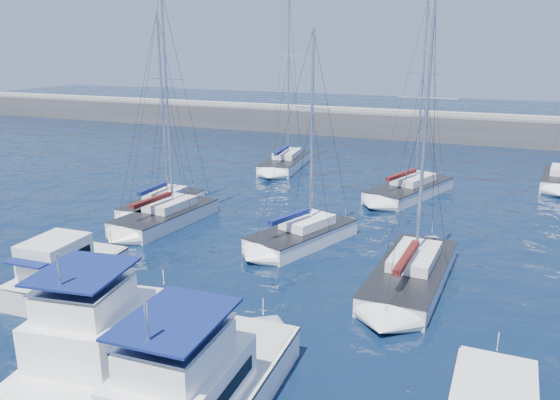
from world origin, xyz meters
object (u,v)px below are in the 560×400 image
at_px(motor_yacht_port_inner, 104,342).
at_px(sailboat_mid_b, 166,216).
at_px(motor_yacht_port_outer, 65,273).
at_px(sailboat_mid_a, 163,204).
at_px(sailboat_mid_c, 303,235).
at_px(sailboat_back_a, 286,162).
at_px(motor_yacht_stbd_inner, 196,397).
at_px(sailboat_back_b, 410,189).
at_px(sailboat_mid_d, 412,274).

relative_size(motor_yacht_port_inner, sailboat_mid_b, 0.58).
xyz_separation_m(motor_yacht_port_outer, sailboat_mid_b, (-1.38, 10.53, -0.41)).
distance_m(sailboat_mid_a, sailboat_mid_c, 11.66).
distance_m(motor_yacht_port_inner, sailboat_back_a, 34.96).
height_order(sailboat_mid_a, sailboat_back_a, sailboat_back_a).
xyz_separation_m(motor_yacht_stbd_inner, sailboat_mid_c, (-2.66, 16.68, -0.62)).
bearing_deg(sailboat_mid_c, sailboat_mid_a, -171.46).
bearing_deg(sailboat_mid_b, sailboat_mid_c, 6.00).
xyz_separation_m(motor_yacht_port_inner, sailboat_back_b, (6.12, 28.47, -0.62)).
bearing_deg(sailboat_mid_c, sailboat_mid_d, -5.52).
bearing_deg(motor_yacht_port_outer, sailboat_back_b, 59.76).
bearing_deg(sailboat_mid_a, sailboat_mid_c, -11.85).
xyz_separation_m(sailboat_mid_d, sailboat_back_a, (-15.76, 22.38, 0.03)).
distance_m(motor_yacht_port_outer, sailboat_mid_a, 13.17).
xyz_separation_m(motor_yacht_port_inner, sailboat_mid_a, (-9.39, 17.45, -0.61)).
relative_size(motor_yacht_port_inner, sailboat_mid_a, 0.63).
bearing_deg(sailboat_mid_a, motor_yacht_port_outer, -76.82).
xyz_separation_m(sailboat_mid_c, sailboat_mid_d, (6.96, -3.27, -0.00)).
xyz_separation_m(motor_yacht_port_outer, sailboat_mid_d, (15.23, 7.25, -0.44)).
distance_m(motor_yacht_port_inner, sailboat_mid_b, 17.01).
height_order(sailboat_mid_c, sailboat_back_b, sailboat_back_b).
distance_m(motor_yacht_stbd_inner, sailboat_mid_c, 16.90).
bearing_deg(motor_yacht_port_outer, sailboat_mid_b, 94.62).
height_order(motor_yacht_port_inner, motor_yacht_stbd_inner, same).
bearing_deg(sailboat_mid_b, motor_yacht_port_outer, -76.52).
relative_size(sailboat_mid_b, sailboat_back_b, 1.00).
relative_size(motor_yacht_port_outer, sailboat_back_a, 0.37).
bearing_deg(sailboat_mid_d, motor_yacht_port_inner, -124.58).
height_order(motor_yacht_port_outer, sailboat_mid_d, sailboat_mid_d).
height_order(motor_yacht_port_inner, sailboat_mid_a, sailboat_mid_a).
distance_m(motor_yacht_port_outer, sailboat_mid_b, 10.63).
bearing_deg(sailboat_mid_d, sailboat_mid_c, 157.29).
xyz_separation_m(sailboat_mid_a, sailboat_mid_b, (1.78, -2.25, 0.00)).
bearing_deg(sailboat_mid_c, sailboat_mid_b, -160.34).
height_order(motor_yacht_port_outer, sailboat_mid_a, sailboat_mid_a).
height_order(motor_yacht_stbd_inner, sailboat_back_a, sailboat_back_a).
relative_size(motor_yacht_port_inner, sailboat_mid_c, 0.69).
relative_size(sailboat_mid_c, sailboat_back_a, 0.75).
height_order(motor_yacht_stbd_inner, sailboat_mid_b, sailboat_mid_b).
distance_m(motor_yacht_port_outer, motor_yacht_port_inner, 7.79).
relative_size(sailboat_mid_a, sailboat_mid_b, 0.92).
bearing_deg(motor_yacht_stbd_inner, sailboat_mid_a, 124.38).
relative_size(sailboat_mid_b, sailboat_back_a, 0.89).
bearing_deg(motor_yacht_stbd_inner, sailboat_mid_d, 69.94).
height_order(sailboat_mid_c, sailboat_mid_d, sailboat_mid_d).
bearing_deg(motor_yacht_port_inner, sailboat_mid_a, 109.60).
height_order(sailboat_mid_b, sailboat_mid_c, sailboat_mid_b).
bearing_deg(sailboat_mid_a, motor_yacht_port_inner, -62.42).
distance_m(motor_yacht_stbd_inner, sailboat_mid_b, 20.75).
relative_size(sailboat_mid_a, sailboat_mid_d, 0.96).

